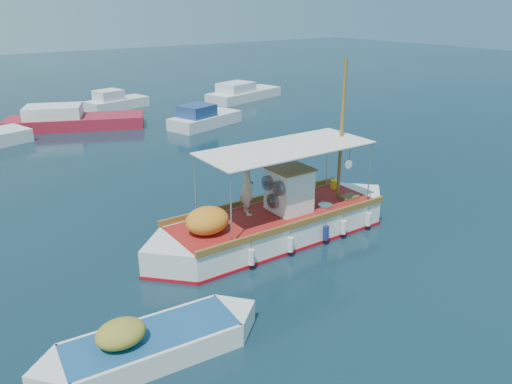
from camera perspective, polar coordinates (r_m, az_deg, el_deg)
ground at (r=19.38m, az=2.96°, el=-4.13°), size 160.00×160.00×0.00m
fishing_caique at (r=18.37m, az=2.21°, el=-3.59°), size 10.71×3.12×6.53m
dinghy at (r=13.04m, az=-11.98°, el=-16.90°), size 5.81×1.99×1.42m
bg_boat_n at (r=37.05m, az=-20.37°, el=7.62°), size 9.49×6.18×1.80m
bg_boat_ne at (r=35.47m, az=-6.00°, el=8.26°), size 5.79×3.68×1.80m
bg_boat_e at (r=45.34m, az=-1.54°, el=11.13°), size 7.84×4.44×1.80m
bg_boat_far_n at (r=42.79m, az=-15.75°, el=9.78°), size 5.28×3.04×1.80m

